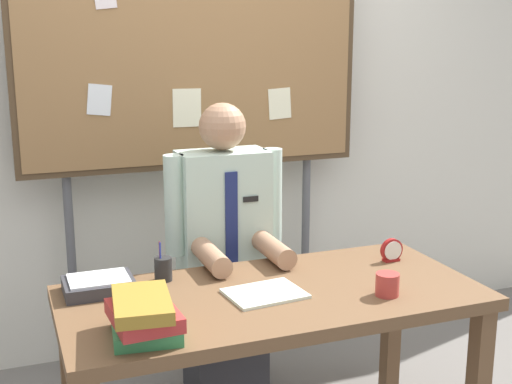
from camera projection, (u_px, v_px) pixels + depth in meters
back_wall at (184, 98)px, 3.56m from camera, size 6.40×0.08×2.70m
desk at (273, 314)px, 2.59m from camera, size 1.59×0.75×0.73m
person at (225, 265)px, 3.12m from camera, size 0.55×0.56×1.39m
bulletin_board at (194, 53)px, 3.32m from camera, size 1.74×0.09×2.20m
book_stack at (144, 316)px, 2.18m from camera, size 0.24×0.31×0.14m
open_notebook at (265, 294)px, 2.54m from camera, size 0.30×0.24×0.01m
desk_clock at (392, 251)px, 2.91m from camera, size 0.10×0.04×0.10m
coffee_mug at (387, 284)px, 2.53m from camera, size 0.09×0.09×0.09m
pen_holder at (163, 269)px, 2.68m from camera, size 0.07×0.07×0.16m
paper_tray at (99, 285)px, 2.57m from camera, size 0.26×0.20×0.06m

